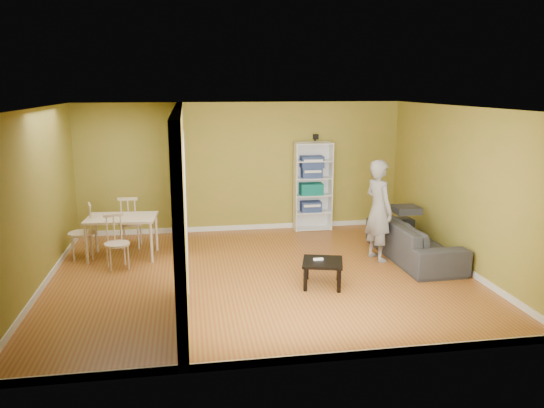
{
  "coord_description": "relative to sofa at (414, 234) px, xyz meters",
  "views": [
    {
      "loc": [
        -1.09,
        -7.8,
        2.91
      ],
      "look_at": [
        0.2,
        0.2,
        1.1
      ],
      "focal_mm": 35.0,
      "sensor_mm": 36.0,
      "label": 1
    }
  ],
  "objects": [
    {
      "name": "room_shell",
      "position": [
        -2.7,
        -0.43,
        0.87
      ],
      "size": [
        6.5,
        6.5,
        6.5
      ],
      "color": "olive",
      "rests_on": "ground"
    },
    {
      "name": "partition",
      "position": [
        -3.9,
        -0.43,
        0.87
      ],
      "size": [
        0.22,
        5.5,
        2.6
      ],
      "primitive_type": null,
      "color": "#A18835",
      "rests_on": "ground"
    },
    {
      "name": "wall_speaker",
      "position": [
        -1.2,
        2.26,
        1.47
      ],
      "size": [
        0.1,
        0.1,
        0.1
      ],
      "primitive_type": "cube",
      "color": "black",
      "rests_on": "room_shell"
    },
    {
      "name": "sofa",
      "position": [
        0.0,
        0.0,
        0.0
      ],
      "size": [
        2.3,
        1.03,
        0.87
      ],
      "primitive_type": "imported",
      "rotation": [
        0.0,
        0.0,
        1.59
      ],
      "color": "#2D2D34",
      "rests_on": "ground"
    },
    {
      "name": "person",
      "position": [
        -0.63,
        0.05,
        0.58
      ],
      "size": [
        0.86,
        0.75,
        2.02
      ],
      "primitive_type": "imported",
      "rotation": [
        0.0,
        0.0,
        1.83
      ],
      "color": "slate",
      "rests_on": "ground"
    },
    {
      "name": "bookshelf",
      "position": [
        -1.27,
        2.17,
        0.47
      ],
      "size": [
        0.76,
        0.33,
        1.8
      ],
      "color": "white",
      "rests_on": "ground"
    },
    {
      "name": "paper_box_navy_a",
      "position": [
        -1.31,
        2.12,
        0.05
      ],
      "size": [
        0.41,
        0.27,
        0.21
      ],
      "primitive_type": "cube",
      "color": "navy",
      "rests_on": "bookshelf"
    },
    {
      "name": "paper_box_teal",
      "position": [
        -1.31,
        2.12,
        0.42
      ],
      "size": [
        0.46,
        0.3,
        0.23
      ],
      "primitive_type": "cube",
      "color": "teal",
      "rests_on": "bookshelf"
    },
    {
      "name": "paper_box_navy_b",
      "position": [
        -1.31,
        2.12,
        0.76
      ],
      "size": [
        0.41,
        0.26,
        0.21
      ],
      "primitive_type": "cube",
      "color": "navy",
      "rests_on": "bookshelf"
    },
    {
      "name": "paper_box_navy_c",
      "position": [
        -1.3,
        2.12,
        1.0
      ],
      "size": [
        0.45,
        0.29,
        0.23
      ],
      "primitive_type": "cube",
      "color": "navy",
      "rests_on": "bookshelf"
    },
    {
      "name": "coffee_table",
      "position": [
        -1.87,
        -1.01,
        -0.1
      ],
      "size": [
        0.58,
        0.58,
        0.39
      ],
      "rotation": [
        0.0,
        0.0,
        -0.27
      ],
      "color": "black",
      "rests_on": "ground"
    },
    {
      "name": "game_controller",
      "position": [
        -1.92,
        -0.96,
        -0.03
      ],
      "size": [
        0.15,
        0.04,
        0.03
      ],
      "primitive_type": "cube",
      "color": "white",
      "rests_on": "coffee_table"
    },
    {
      "name": "dining_table",
      "position": [
        -4.94,
        0.85,
        0.21
      ],
      "size": [
        1.15,
        0.77,
        0.72
      ],
      "rotation": [
        0.0,
        0.0,
        -0.07
      ],
      "color": "tan",
      "rests_on": "ground"
    },
    {
      "name": "chair_left",
      "position": [
        -5.62,
        0.89,
        0.04
      ],
      "size": [
        0.53,
        0.53,
        0.95
      ],
      "primitive_type": null,
      "rotation": [
        0.0,
        0.0,
        -1.33
      ],
      "color": "tan",
      "rests_on": "ground"
    },
    {
      "name": "chair_near",
      "position": [
        -4.96,
        0.26,
        0.01
      ],
      "size": [
        0.51,
        0.51,
        0.89
      ],
      "primitive_type": null,
      "rotation": [
        0.0,
        0.0,
        0.31
      ],
      "color": "tan",
      "rests_on": "ground"
    },
    {
      "name": "chair_far",
      "position": [
        -4.85,
        1.44,
        0.05
      ],
      "size": [
        0.47,
        0.47,
        0.97
      ],
      "primitive_type": null,
      "rotation": [
        0.0,
        0.0,
        3.08
      ],
      "color": "#CDB388",
      "rests_on": "ground"
    }
  ]
}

